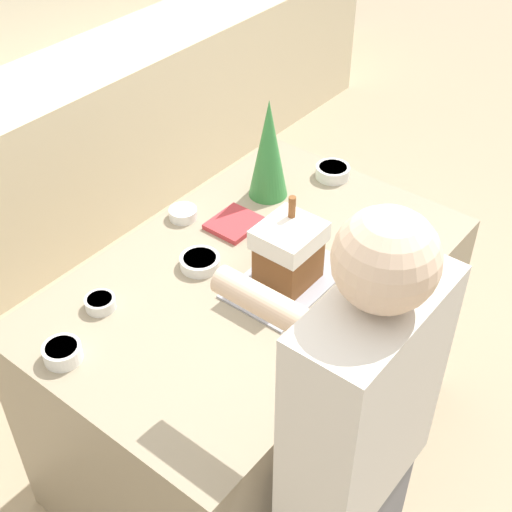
# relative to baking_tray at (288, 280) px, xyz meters

# --- Properties ---
(ground_plane) EXTENTS (12.00, 12.00, 0.00)m
(ground_plane) POSITION_rel_baking_tray_xyz_m (-0.04, 0.12, -0.93)
(ground_plane) COLOR tan
(kitchen_island) EXTENTS (1.52, 0.96, 0.93)m
(kitchen_island) POSITION_rel_baking_tray_xyz_m (-0.04, 0.12, -0.47)
(kitchen_island) COLOR gray
(kitchen_island) RESTS_ON ground_plane
(baking_tray) EXTENTS (0.42, 0.27, 0.01)m
(baking_tray) POSITION_rel_baking_tray_xyz_m (0.00, 0.00, 0.00)
(baking_tray) COLOR #9E9EA8
(baking_tray) RESTS_ON kitchen_island
(gingerbread_house) EXTENTS (0.20, 0.18, 0.29)m
(gingerbread_house) POSITION_rel_baking_tray_xyz_m (0.00, 0.00, 0.12)
(gingerbread_house) COLOR brown
(gingerbread_house) RESTS_ON baking_tray
(decorative_tree) EXTENTS (0.15, 0.15, 0.40)m
(decorative_tree) POSITION_rel_baking_tray_xyz_m (0.36, 0.36, 0.20)
(decorative_tree) COLOR #33843D
(decorative_tree) RESTS_ON kitchen_island
(candy_bowl_center_rear) EXTENTS (0.10, 0.10, 0.04)m
(candy_bowl_center_rear) POSITION_rel_baking_tray_xyz_m (0.04, 0.52, 0.02)
(candy_bowl_center_rear) COLOR white
(candy_bowl_center_rear) RESTS_ON kitchen_island
(candy_bowl_behind_tray) EXTENTS (0.14, 0.14, 0.05)m
(candy_bowl_behind_tray) POSITION_rel_baking_tray_xyz_m (0.62, 0.24, 0.02)
(candy_bowl_behind_tray) COLOR white
(candy_bowl_behind_tray) RESTS_ON kitchen_island
(candy_bowl_far_right) EXTENTS (0.14, 0.14, 0.04)m
(candy_bowl_far_right) POSITION_rel_baking_tray_xyz_m (-0.13, 0.28, 0.02)
(candy_bowl_far_right) COLOR white
(candy_bowl_far_right) RESTS_ON kitchen_island
(candy_bowl_near_tray_left) EXTENTS (0.12, 0.12, 0.05)m
(candy_bowl_near_tray_left) POSITION_rel_baking_tray_xyz_m (-0.69, 0.31, 0.02)
(candy_bowl_near_tray_left) COLOR white
(candy_bowl_near_tray_left) RESTS_ON kitchen_island
(candy_bowl_far_left) EXTENTS (0.10, 0.10, 0.04)m
(candy_bowl_far_left) POSITION_rel_baking_tray_xyz_m (-0.48, 0.39, 0.02)
(candy_bowl_far_left) COLOR silver
(candy_bowl_far_left) RESTS_ON kitchen_island
(cookbook) EXTENTS (0.18, 0.16, 0.02)m
(cookbook) POSITION_rel_baking_tray_xyz_m (0.12, 0.34, 0.01)
(cookbook) COLOR #B23338
(cookbook) RESTS_ON kitchen_island
(person) EXTENTS (0.45, 0.56, 1.71)m
(person) POSITION_rel_baking_tray_xyz_m (-0.45, -0.55, -0.05)
(person) COLOR slate
(person) RESTS_ON ground_plane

